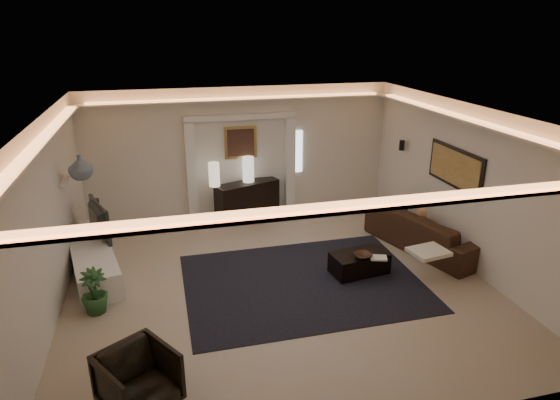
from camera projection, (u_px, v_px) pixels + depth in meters
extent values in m
plane|color=gray|center=(277.00, 280.00, 8.44)|extent=(7.00, 7.00, 0.00)
plane|color=white|center=(277.00, 114.00, 7.44)|extent=(7.00, 7.00, 0.00)
plane|color=beige|center=(241.00, 151.00, 11.12)|extent=(7.00, 0.00, 7.00)
plane|color=beige|center=(363.00, 321.00, 4.75)|extent=(7.00, 0.00, 7.00)
plane|color=beige|center=(47.00, 222.00, 7.13)|extent=(0.00, 7.00, 7.00)
plane|color=beige|center=(465.00, 185.00, 8.75)|extent=(0.00, 7.00, 7.00)
cube|color=silver|center=(277.00, 131.00, 7.54)|extent=(7.00, 7.00, 0.04)
cube|color=white|center=(297.00, 151.00, 11.45)|extent=(0.25, 0.03, 1.00)
cube|color=black|center=(303.00, 282.00, 8.34)|extent=(4.00, 3.00, 0.01)
cube|color=silver|center=(191.00, 170.00, 10.89)|extent=(0.22, 0.20, 2.20)
cube|color=silver|center=(290.00, 163.00, 11.42)|extent=(0.22, 0.20, 2.20)
cube|color=silver|center=(240.00, 117.00, 10.76)|extent=(2.52, 0.20, 0.12)
cube|color=tan|center=(241.00, 142.00, 11.03)|extent=(0.74, 0.04, 0.74)
cube|color=#4C2D1E|center=(241.00, 143.00, 11.00)|extent=(0.62, 0.02, 0.62)
cube|color=black|center=(455.00, 168.00, 8.93)|extent=(0.04, 1.64, 0.74)
cube|color=tan|center=(454.00, 168.00, 8.92)|extent=(0.02, 1.50, 0.62)
cylinder|color=black|center=(402.00, 145.00, 10.64)|extent=(0.12, 0.12, 0.22)
cube|color=silver|center=(65.00, 181.00, 8.35)|extent=(0.10, 0.55, 0.04)
cube|color=black|center=(247.00, 198.00, 11.21)|extent=(1.56, 0.96, 0.75)
cylinder|color=#FFE7C7|center=(214.00, 172.00, 10.74)|extent=(0.27, 0.27, 0.54)
cylinder|color=white|center=(248.00, 168.00, 11.05)|extent=(0.33, 0.33, 0.58)
cube|color=white|center=(92.00, 258.00, 8.70)|extent=(1.22, 2.74, 0.50)
imported|color=black|center=(94.00, 222.00, 8.87)|extent=(1.13, 0.53, 0.66)
cylinder|color=black|center=(96.00, 211.00, 9.77)|extent=(0.19, 0.19, 0.42)
imported|color=slate|center=(80.00, 167.00, 8.30)|extent=(0.53, 0.53, 0.42)
imported|color=#244D22|center=(94.00, 292.00, 7.37)|extent=(0.54, 0.54, 0.71)
imported|color=#4A261B|center=(426.00, 231.00, 9.52)|extent=(2.69, 1.68, 0.73)
cube|color=#F2EABF|center=(429.00, 252.00, 8.23)|extent=(0.69, 0.59, 0.07)
cube|color=tan|center=(420.00, 217.00, 9.69)|extent=(0.25, 0.45, 0.43)
cube|color=black|center=(359.00, 263.00, 8.59)|extent=(1.05, 0.67, 0.37)
imported|color=#311F14|center=(363.00, 255.00, 8.35)|extent=(0.34, 0.34, 0.08)
cube|color=beige|center=(379.00, 257.00, 8.32)|extent=(0.33, 0.28, 0.03)
imported|color=black|center=(138.00, 380.00, 5.54)|extent=(1.07, 1.08, 0.72)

